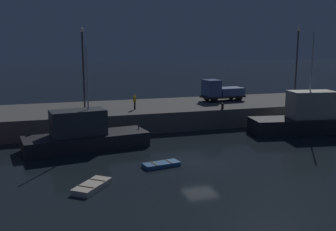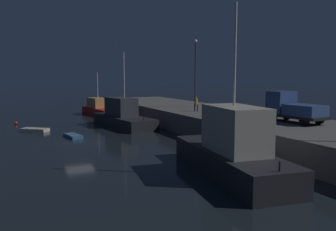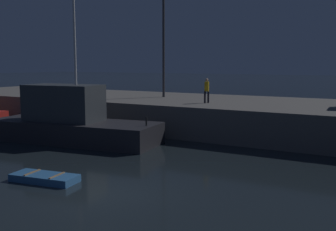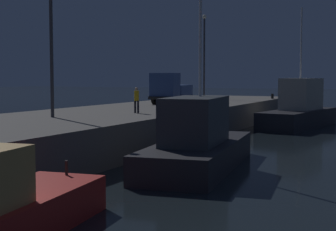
# 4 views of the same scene
# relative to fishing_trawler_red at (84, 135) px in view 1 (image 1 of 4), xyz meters

# --- Properties ---
(ground_plane) EXTENTS (320.00, 320.00, 0.00)m
(ground_plane) POSITION_rel_fishing_trawler_red_xyz_m (8.23, -6.88, -1.23)
(ground_plane) COLOR black
(pier_quay) EXTENTS (59.68, 10.63, 2.10)m
(pier_quay) POSITION_rel_fishing_trawler_red_xyz_m (8.23, 9.00, -0.18)
(pier_quay) COLOR #5B5956
(pier_quay) RESTS_ON ground
(fishing_trawler_red) EXTENTS (11.10, 4.93, 8.91)m
(fishing_trawler_red) POSITION_rel_fishing_trawler_red_xyz_m (0.00, 0.00, 0.00)
(fishing_trawler_red) COLOR #232328
(fishing_trawler_red) RESTS_ON ground
(fishing_boat_blue) EXTENTS (11.56, 5.00, 10.45)m
(fishing_boat_blue) POSITION_rel_fishing_trawler_red_xyz_m (22.67, -0.37, 0.31)
(fishing_boat_blue) COLOR #232328
(fishing_boat_blue) RESTS_ON ground
(dinghy_orange_near) EXTENTS (2.92, 1.52, 0.34)m
(dinghy_orange_near) POSITION_rel_fishing_trawler_red_xyz_m (5.07, -6.87, -1.08)
(dinghy_orange_near) COLOR #2D6099
(dinghy_orange_near) RESTS_ON ground
(rowboat_white_mid) EXTENTS (2.84, 3.09, 0.41)m
(rowboat_white_mid) POSITION_rel_fishing_trawler_red_xyz_m (-0.47, -10.02, -1.05)
(rowboat_white_mid) COLOR beige
(rowboat_white_mid) RESTS_ON ground
(lamp_post_west) EXTENTS (0.44, 0.44, 8.65)m
(lamp_post_west) POSITION_rel_fishing_trawler_red_xyz_m (1.05, 9.53, 5.88)
(lamp_post_west) COLOR #38383D
(lamp_post_west) RESTS_ON pier_quay
(lamp_post_east) EXTENTS (0.44, 0.44, 9.04)m
(lamp_post_east) POSITION_rel_fishing_trawler_red_xyz_m (29.26, 11.25, 6.08)
(lamp_post_east) COLOR #38383D
(lamp_post_east) RESTS_ON pier_quay
(utility_truck) EXTENTS (5.48, 2.57, 2.66)m
(utility_truck) POSITION_rel_fishing_trawler_red_xyz_m (17.54, 9.76, 2.11)
(utility_truck) COLOR black
(utility_truck) RESTS_ON pier_quay
(dockworker) EXTENTS (0.40, 0.42, 1.67)m
(dockworker) POSITION_rel_fishing_trawler_red_xyz_m (6.08, 6.74, 1.82)
(dockworker) COLOR black
(dockworker) RESTS_ON pier_quay
(bollard_west) EXTENTS (0.28, 0.28, 0.63)m
(bollard_west) POSITION_rel_fishing_trawler_red_xyz_m (15.30, 4.35, 1.18)
(bollard_west) COLOR black
(bollard_west) RESTS_ON pier_quay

